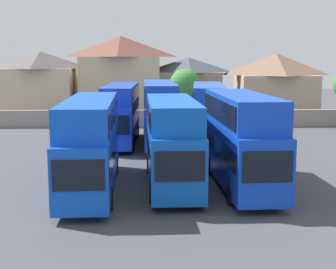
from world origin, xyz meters
TOP-DOWN VIEW (x-y plane):
  - ground at (0.00, 18.00)m, footprint 140.00×140.00m
  - depot_boundary_wall at (0.00, 24.21)m, footprint 56.00×0.50m
  - bus_1 at (-4.26, -0.24)m, footprint 3.02×11.82m
  - bus_2 at (0.16, 0.27)m, footprint 2.98×10.19m
  - bus_3 at (3.97, 0.03)m, footprint 3.10×10.54m
  - bus_4 at (-3.61, 14.27)m, footprint 2.68×10.89m
  - bus_5 at (-0.44, 14.08)m, footprint 2.84×11.96m
  - bus_6 at (3.62, 14.13)m, footprint 3.44×11.60m
  - house_terrace_left at (-14.39, 32.76)m, footprint 8.23×7.51m
  - house_terrace_centre at (-4.96, 33.91)m, footprint 9.81×8.09m
  - house_terrace_right at (3.31, 34.53)m, footprint 7.99×6.76m
  - house_terrace_far_right at (14.00, 33.88)m, footprint 9.58×7.69m
  - tree_left_of_lot at (2.42, 26.71)m, footprint 3.36×3.36m

SIDE VIEW (x-z plane):
  - ground at x=0.00m, z-range 0.00..0.00m
  - depot_boundary_wall at x=0.00m, z-range 0.00..1.80m
  - bus_2 at x=0.16m, z-range 0.31..5.17m
  - bus_4 at x=-3.61m, z-range 0.31..5.24m
  - bus_1 at x=-4.26m, z-range 0.31..5.26m
  - bus_6 at x=3.62m, z-range 0.31..5.26m
  - bus_5 at x=-0.44m, z-range 0.32..5.46m
  - bus_3 at x=3.97m, z-range 0.32..5.49m
  - house_terrace_right at x=3.31m, z-range 0.07..7.26m
  - house_terrace_far_right at x=14.00m, z-range 0.09..7.78m
  - house_terrace_left at x=-14.39m, z-range 0.07..7.98m
  - tree_left_of_lot at x=2.42m, z-range 1.23..7.20m
  - house_terrace_centre at x=-4.96m, z-range 0.09..9.85m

